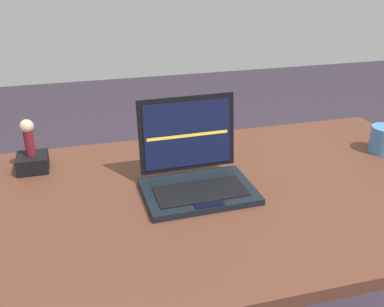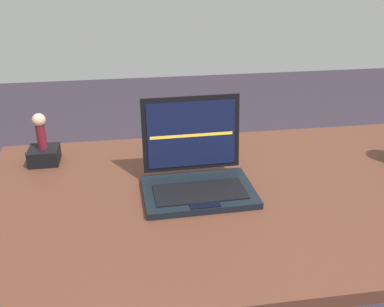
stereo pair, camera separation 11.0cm
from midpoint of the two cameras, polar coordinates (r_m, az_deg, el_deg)
The scene contains 4 objects.
desk at distance 1.22m, azimuth 2.49°, elevation -7.71°, with size 1.36×0.82×0.74m.
laptop_front at distance 1.16m, azimuth -2.29°, elevation -2.66°, with size 0.29×0.23×0.23m.
figurine_stand at distance 1.37m, azimuth -22.29°, elevation -1.17°, with size 0.09×0.09×0.05m, color black.
figurine at distance 1.34m, azimuth -22.89°, elevation 2.23°, with size 0.04×0.04×0.11m.
Camera 1 is at (-0.37, -0.96, 1.32)m, focal length 40.81 mm.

